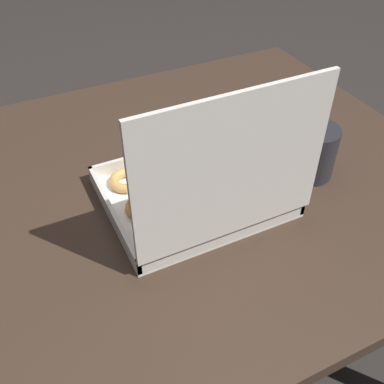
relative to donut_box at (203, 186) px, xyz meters
name	(u,v)px	position (x,y,z in m)	size (l,w,h in m)	color
ground_plane	(173,358)	(0.04, -0.10, -0.76)	(8.00, 8.00, 0.00)	#2D2826
dining_table	(165,214)	(0.04, -0.10, -0.14)	(1.19, 0.93, 0.70)	#38281E
donut_box	(203,186)	(0.00, 0.00, 0.00)	(0.33, 0.28, 0.30)	silver
coffee_mug	(313,151)	(-0.25, 0.00, 0.00)	(0.09, 0.09, 0.11)	#232328
paper_napkin	(172,130)	(-0.06, -0.27, -0.05)	(0.17, 0.15, 0.01)	white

